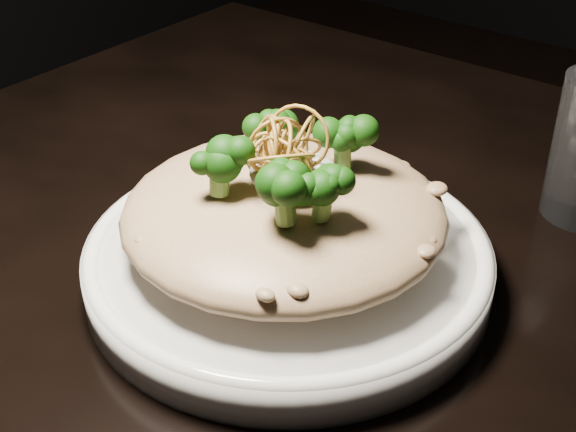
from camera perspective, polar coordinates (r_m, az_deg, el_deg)
name	(u,v)px	position (r m, az deg, el deg)	size (l,w,h in m)	color
table	(426,370)	(0.65, 9.80, -10.72)	(1.10, 0.80, 0.75)	black
plate	(288,262)	(0.58, 0.00, -3.29)	(0.29, 0.29, 0.03)	white
risotto	(284,213)	(0.56, -0.28, 0.25)	(0.23, 0.23, 0.05)	brown
broccoli	(286,160)	(0.53, -0.15, 4.00)	(0.12, 0.12, 0.04)	black
cheese	(294,173)	(0.54, 0.41, 3.10)	(0.06, 0.06, 0.02)	silver
shallots	(283,139)	(0.53, -0.36, 5.51)	(0.06, 0.06, 0.04)	brown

